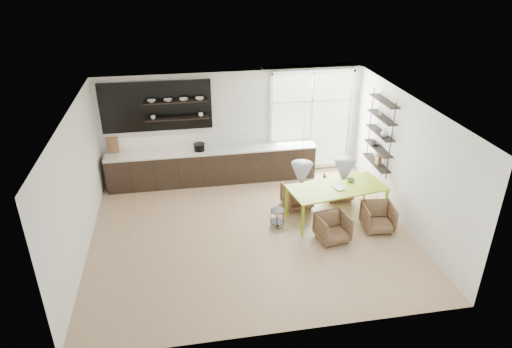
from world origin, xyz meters
The scene contains 11 objects.
room centered at (0.58, 1.10, 1.46)m, with size 7.02×6.01×2.91m.
kitchen_run centered at (-0.69, 2.69, 0.60)m, with size 5.54×0.69×2.75m.
right_shelving centered at (3.36, 1.17, 1.65)m, with size 0.26×1.22×1.90m.
dining_table centered at (2.05, 0.31, 0.75)m, with size 2.34×1.34×0.81m.
armchair_back_left centered at (1.29, 0.98, 0.30)m, with size 0.64×0.66×0.60m, color brown.
armchair_back_right centered at (2.42, 1.20, 0.30)m, with size 0.64×0.65×0.59m, color brown.
armchair_front_left centered at (1.68, -0.56, 0.30)m, with size 0.64×0.66×0.60m, color brown.
armchair_front_right centered at (2.82, -0.35, 0.31)m, with size 0.66×0.68×0.62m, color brown.
wire_stool centered at (0.62, 0.17, 0.27)m, with size 0.33×0.33×0.42m.
table_book centered at (1.96, 0.23, 0.82)m, with size 0.21×0.28×0.03m, color white.
table_bowl centered at (2.45, 0.53, 0.83)m, with size 0.18×0.18×0.06m, color #4C7851.
Camera 1 is at (-1.38, -8.43, 5.71)m, focal length 32.00 mm.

